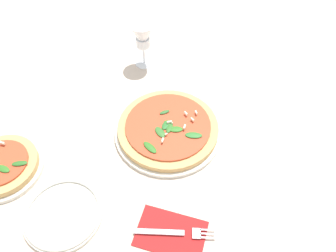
{
  "coord_description": "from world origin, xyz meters",
  "views": [
    {
      "loc": [
        0.26,
        -0.53,
        0.74
      ],
      "look_at": [
        -0.03,
        -0.03,
        0.03
      ],
      "focal_mm": 35.0,
      "sensor_mm": 36.0,
      "label": 1
    }
  ],
  "objects_px": {
    "pizza_arugula_main": "(168,129)",
    "pizza_personal_side": "(3,166)",
    "wine_glass": "(143,37)",
    "side_plate_white": "(63,214)",
    "fork": "(174,233)"
  },
  "relations": [
    {
      "from": "pizza_arugula_main",
      "to": "pizza_personal_side",
      "type": "height_order",
      "value": "same"
    },
    {
      "from": "wine_glass",
      "to": "side_plate_white",
      "type": "xyz_separation_m",
      "value": [
        0.13,
        -0.56,
        -0.1
      ]
    },
    {
      "from": "fork",
      "to": "side_plate_white",
      "type": "bearing_deg",
      "value": 172.76
    },
    {
      "from": "pizza_arugula_main",
      "to": "pizza_personal_side",
      "type": "bearing_deg",
      "value": -134.37
    },
    {
      "from": "pizza_arugula_main",
      "to": "side_plate_white",
      "type": "distance_m",
      "value": 0.35
    },
    {
      "from": "pizza_arugula_main",
      "to": "pizza_personal_side",
      "type": "xyz_separation_m",
      "value": [
        -0.31,
        -0.32,
        -0.0
      ]
    },
    {
      "from": "wine_glass",
      "to": "pizza_personal_side",
      "type": "bearing_deg",
      "value": -99.44
    },
    {
      "from": "wine_glass",
      "to": "fork",
      "type": "height_order",
      "value": "wine_glass"
    },
    {
      "from": "pizza_personal_side",
      "to": "wine_glass",
      "type": "distance_m",
      "value": 0.56
    },
    {
      "from": "pizza_personal_side",
      "to": "wine_glass",
      "type": "xyz_separation_m",
      "value": [
        0.09,
        0.54,
        0.09
      ]
    },
    {
      "from": "fork",
      "to": "pizza_personal_side",
      "type": "bearing_deg",
      "value": 161.05
    },
    {
      "from": "side_plate_white",
      "to": "wine_glass",
      "type": "bearing_deg",
      "value": 102.94
    },
    {
      "from": "wine_glass",
      "to": "pizza_arugula_main",
      "type": "bearing_deg",
      "value": -45.3
    },
    {
      "from": "side_plate_white",
      "to": "fork",
      "type": "bearing_deg",
      "value": 20.16
    },
    {
      "from": "fork",
      "to": "side_plate_white",
      "type": "relative_size",
      "value": 0.92
    }
  ]
}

